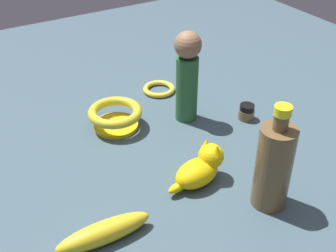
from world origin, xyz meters
The scene contains 8 objects.
ground centered at (0.00, 0.00, 0.00)m, with size 2.00×2.00×0.00m, color #384C56.
bowl centered at (-0.05, 0.17, 0.04)m, with size 0.14×0.14×0.06m.
banana centered at (-0.24, -0.16, 0.02)m, with size 0.18×0.04×0.04m, color gold.
bottle_tall centered at (0.09, -0.24, 0.09)m, with size 0.07×0.07×0.23m.
bangle centered at (0.13, 0.27, 0.01)m, with size 0.09×0.09×0.02m, color yellow.
person_figure_adult centered at (0.12, 0.11, 0.13)m, with size 0.08×0.08×0.24m.
nail_polish_jar centered at (0.26, 0.03, 0.02)m, with size 0.04×0.04×0.04m.
cat_figurine centered at (0.01, -0.12, 0.04)m, with size 0.14×0.08×0.09m.
Camera 1 is at (-0.43, -0.71, 0.63)m, focal length 47.35 mm.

